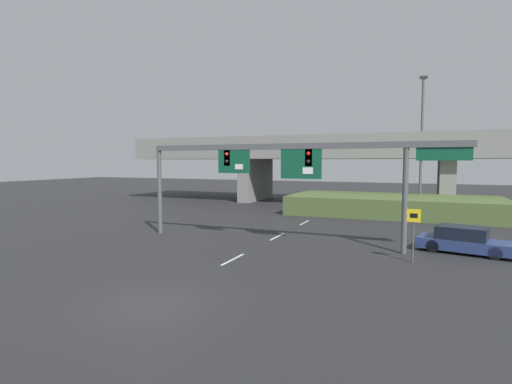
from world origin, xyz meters
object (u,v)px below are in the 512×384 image
object	(u,v)px
speed_limit_sign	(413,227)
parked_sedan_near_right	(464,241)
highway_light_pole_near	(422,141)
signal_gantry	(285,162)

from	to	relation	value
speed_limit_sign	parked_sedan_near_right	distance (m)	4.15
highway_light_pole_near	signal_gantry	bearing A→B (deg)	-110.48
highway_light_pole_near	parked_sedan_near_right	distance (m)	18.26
signal_gantry	speed_limit_sign	distance (m)	7.71
signal_gantry	speed_limit_sign	world-z (taller)	signal_gantry
speed_limit_sign	highway_light_pole_near	bearing A→B (deg)	89.80
signal_gantry	parked_sedan_near_right	bearing A→B (deg)	8.93
speed_limit_sign	signal_gantry	bearing A→B (deg)	165.35
highway_light_pole_near	parked_sedan_near_right	size ratio (longest dim) A/B	2.58
signal_gantry	parked_sedan_near_right	xyz separation A→B (m)	(9.24, 1.45, -4.05)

